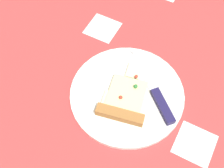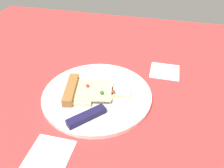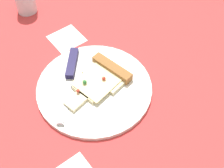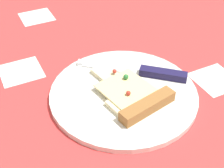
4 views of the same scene
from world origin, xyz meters
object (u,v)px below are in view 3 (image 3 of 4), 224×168
at_px(plate, 94,88).
at_px(knife, 70,76).
at_px(drinking_glass, 25,0).
at_px(pizza_slice, 101,79).

relative_size(plate, knife, 1.54).
bearing_deg(knife, drinking_glass, -56.98).
bearing_deg(drinking_glass, knife, -98.58).
bearing_deg(pizza_slice, plate, 90.22).
bearing_deg(pizza_slice, knife, 34.80).
bearing_deg(drinking_glass, pizza_slice, -88.51).
xyz_separation_m(pizza_slice, knife, (-0.06, 0.06, -0.00)).
xyz_separation_m(plate, drinking_glass, (0.02, 0.39, 0.03)).
relative_size(plate, drinking_glass, 3.65).
relative_size(pizza_slice, knife, 0.96).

